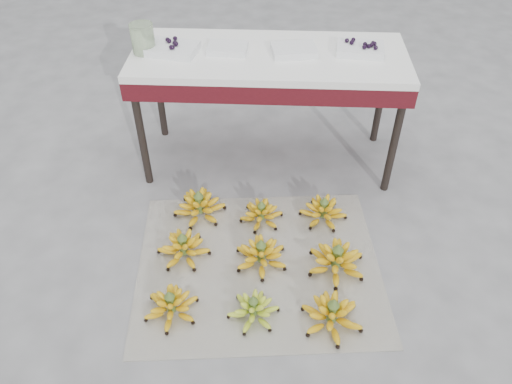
{
  "coord_description": "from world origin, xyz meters",
  "views": [
    {
      "loc": [
        0.01,
        -1.64,
        2.01
      ],
      "look_at": [
        -0.08,
        0.31,
        0.29
      ],
      "focal_mm": 35.0,
      "sensor_mm": 36.0,
      "label": 1
    }
  ],
  "objects_px": {
    "bunch_front_right": "(332,315)",
    "tray_right": "(294,50)",
    "bunch_front_center": "(253,309)",
    "bunch_back_right": "(323,211)",
    "bunch_mid_right": "(336,260)",
    "glass_jar": "(143,38)",
    "newspaper_mat": "(259,265)",
    "tray_left": "(228,48)",
    "bunch_back_center": "(261,214)",
    "tray_far_left": "(173,48)",
    "tray_far_right": "(360,48)",
    "bunch_mid_left": "(183,248)",
    "vendor_table": "(269,67)",
    "bunch_back_left": "(200,206)",
    "bunch_mid_center": "(261,255)",
    "bunch_front_left": "(171,305)"
  },
  "relations": [
    {
      "from": "bunch_mid_center",
      "to": "glass_jar",
      "type": "distance_m",
      "value": 1.35
    },
    {
      "from": "bunch_front_center",
      "to": "bunch_back_right",
      "type": "xyz_separation_m",
      "value": [
        0.36,
        0.68,
        0.0
      ]
    },
    {
      "from": "bunch_mid_right",
      "to": "bunch_front_center",
      "type": "bearing_deg",
      "value": -161.55
    },
    {
      "from": "bunch_front_center",
      "to": "bunch_back_right",
      "type": "bearing_deg",
      "value": 52.45
    },
    {
      "from": "tray_left",
      "to": "glass_jar",
      "type": "xyz_separation_m",
      "value": [
        -0.46,
        -0.04,
        0.06
      ]
    },
    {
      "from": "newspaper_mat",
      "to": "glass_jar",
      "type": "relative_size",
      "value": 7.65
    },
    {
      "from": "vendor_table",
      "to": "tray_far_left",
      "type": "xyz_separation_m",
      "value": [
        -0.54,
        -0.02,
        0.11
      ]
    },
    {
      "from": "vendor_table",
      "to": "bunch_back_center",
      "type": "bearing_deg",
      "value": -91.51
    },
    {
      "from": "bunch_front_right",
      "to": "bunch_mid_right",
      "type": "height_order",
      "value": "bunch_mid_right"
    },
    {
      "from": "bunch_mid_left",
      "to": "tray_right",
      "type": "distance_m",
      "value": 1.25
    },
    {
      "from": "bunch_mid_left",
      "to": "bunch_mid_right",
      "type": "distance_m",
      "value": 0.8
    },
    {
      "from": "bunch_back_left",
      "to": "tray_far_left",
      "type": "bearing_deg",
      "value": 104.31
    },
    {
      "from": "newspaper_mat",
      "to": "tray_right",
      "type": "relative_size",
      "value": 4.63
    },
    {
      "from": "bunch_mid_left",
      "to": "tray_far_left",
      "type": "bearing_deg",
      "value": 107.17
    },
    {
      "from": "bunch_back_right",
      "to": "vendor_table",
      "type": "bearing_deg",
      "value": 135.87
    },
    {
      "from": "newspaper_mat",
      "to": "glass_jar",
      "type": "xyz_separation_m",
      "value": [
        -0.68,
        0.89,
        0.83
      ]
    },
    {
      "from": "tray_far_left",
      "to": "glass_jar",
      "type": "distance_m",
      "value": 0.17
    },
    {
      "from": "bunch_back_center",
      "to": "glass_jar",
      "type": "distance_m",
      "value": 1.17
    },
    {
      "from": "bunch_front_left",
      "to": "tray_far_left",
      "type": "relative_size",
      "value": 1.03
    },
    {
      "from": "bunch_mid_center",
      "to": "vendor_table",
      "type": "bearing_deg",
      "value": 72.74
    },
    {
      "from": "bunch_back_right",
      "to": "glass_jar",
      "type": "distance_m",
      "value": 1.39
    },
    {
      "from": "bunch_back_right",
      "to": "bunch_mid_center",
      "type": "bearing_deg",
      "value": -119.99
    },
    {
      "from": "newspaper_mat",
      "to": "tray_right",
      "type": "height_order",
      "value": "tray_right"
    },
    {
      "from": "bunch_back_right",
      "to": "tray_left",
      "type": "height_order",
      "value": "tray_left"
    },
    {
      "from": "bunch_back_right",
      "to": "bunch_back_center",
      "type": "bearing_deg",
      "value": -160.14
    },
    {
      "from": "bunch_front_center",
      "to": "bunch_mid_center",
      "type": "bearing_deg",
      "value": 76.6
    },
    {
      "from": "bunch_mid_right",
      "to": "bunch_back_left",
      "type": "bearing_deg",
      "value": 135.15
    },
    {
      "from": "bunch_back_right",
      "to": "tray_right",
      "type": "bearing_deg",
      "value": 123.97
    },
    {
      "from": "newspaper_mat",
      "to": "tray_left",
      "type": "xyz_separation_m",
      "value": [
        -0.22,
        0.93,
        0.76
      ]
    },
    {
      "from": "vendor_table",
      "to": "tray_right",
      "type": "bearing_deg",
      "value": 2.05
    },
    {
      "from": "bunch_front_center",
      "to": "tray_right",
      "type": "bearing_deg",
      "value": 72.77
    },
    {
      "from": "tray_far_right",
      "to": "bunch_back_left",
      "type": "bearing_deg",
      "value": -146.47
    },
    {
      "from": "bunch_front_center",
      "to": "glass_jar",
      "type": "bearing_deg",
      "value": 109.59
    },
    {
      "from": "bunch_mid_left",
      "to": "vendor_table",
      "type": "bearing_deg",
      "value": 73.15
    },
    {
      "from": "bunch_back_center",
      "to": "bunch_back_right",
      "type": "distance_m",
      "value": 0.35
    },
    {
      "from": "glass_jar",
      "to": "vendor_table",
      "type": "bearing_deg",
      "value": 1.74
    },
    {
      "from": "bunch_back_right",
      "to": "glass_jar",
      "type": "bearing_deg",
      "value": 167.45
    },
    {
      "from": "bunch_mid_left",
      "to": "vendor_table",
      "type": "relative_size",
      "value": 0.2
    },
    {
      "from": "bunch_front_right",
      "to": "tray_right",
      "type": "distance_m",
      "value": 1.45
    },
    {
      "from": "bunch_back_center",
      "to": "tray_left",
      "type": "distance_m",
      "value": 0.95
    },
    {
      "from": "bunch_front_center",
      "to": "tray_right",
      "type": "distance_m",
      "value": 1.43
    },
    {
      "from": "newspaper_mat",
      "to": "bunch_mid_center",
      "type": "relative_size",
      "value": 3.59
    },
    {
      "from": "bunch_back_center",
      "to": "tray_far_left",
      "type": "bearing_deg",
      "value": 136.79
    },
    {
      "from": "bunch_mid_center",
      "to": "tray_right",
      "type": "distance_m",
      "value": 1.15
    },
    {
      "from": "bunch_front_left",
      "to": "bunch_front_center",
      "type": "xyz_separation_m",
      "value": [
        0.39,
        -0.0,
        -0.0
      ]
    },
    {
      "from": "bunch_front_right",
      "to": "tray_far_right",
      "type": "height_order",
      "value": "tray_far_right"
    },
    {
      "from": "bunch_mid_right",
      "to": "glass_jar",
      "type": "relative_size",
      "value": 2.35
    },
    {
      "from": "bunch_front_right",
      "to": "tray_far_right",
      "type": "distance_m",
      "value": 1.47
    },
    {
      "from": "glass_jar",
      "to": "tray_left",
      "type": "bearing_deg",
      "value": 4.56
    },
    {
      "from": "newspaper_mat",
      "to": "glass_jar",
      "type": "height_order",
      "value": "glass_jar"
    }
  ]
}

